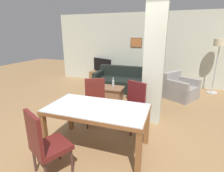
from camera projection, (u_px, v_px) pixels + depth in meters
ground_plane at (98, 147)px, 3.10m from camera, size 18.00×18.00×0.00m
back_wall at (143, 49)px, 6.76m from camera, size 7.20×0.09×2.70m
divider_pillar at (154, 62)px, 3.74m from camera, size 0.42×0.40×2.70m
dining_table at (97, 116)px, 2.93m from camera, size 1.67×0.89×0.76m
dining_chair_far_right at (133, 104)px, 3.61m from camera, size 0.61×0.61×0.99m
dining_chair_far_left at (95, 100)px, 3.84m from camera, size 0.62×0.62×0.99m
dining_chair_near_left at (45, 142)px, 2.35m from camera, size 0.62×0.62×0.99m
sofa at (125, 82)px, 6.15m from camera, size 2.05×0.90×0.81m
armchair at (179, 89)px, 5.40m from camera, size 1.15×1.15×0.79m
coffee_table at (112, 93)px, 5.23m from camera, size 0.68×0.51×0.41m
bottle at (113, 83)px, 5.24m from camera, size 0.07×0.07×0.27m
tv_stand at (102, 76)px, 7.34m from camera, size 1.05×0.40×0.41m
tv_screen at (102, 65)px, 7.20m from camera, size 0.91×0.45×0.55m
floor_lamp at (219, 47)px, 5.53m from camera, size 0.38×0.38×1.78m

